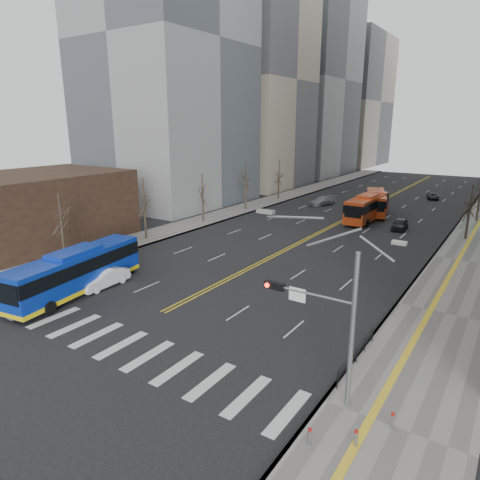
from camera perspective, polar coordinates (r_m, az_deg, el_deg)
name	(u,v)px	position (r m, az deg, el deg)	size (l,w,h in m)	color
ground	(109,340)	(29.62, -17.09, -12.62)	(220.00, 220.00, 0.00)	black
sidewalk_left	(256,205)	(72.84, 2.14, 4.69)	(5.00, 130.00, 0.15)	slate
crosswalk	(109,340)	(29.62, -17.09, -12.61)	(26.70, 4.00, 0.01)	silver
centerline	(371,206)	(75.28, 17.03, 4.32)	(0.55, 100.00, 0.01)	gold
office_towers	(406,63)	(87.67, 21.21, 21.19)	(83.00, 134.00, 58.00)	gray
storefront	(40,207)	(55.44, -25.15, 3.98)	(14.00, 18.00, 8.00)	black
signal_mast	(324,310)	(21.25, 11.18, -9.11)	(5.37, 0.37, 9.39)	gray
pedestrian_railing	(357,352)	(26.29, 15.32, -14.20)	(0.06, 6.06, 1.02)	black
bollards	(353,431)	(21.03, 14.87, -23.42)	(2.87, 3.17, 0.78)	gray
street_trees	(274,189)	(58.50, 4.62, 6.78)	(35.20, 47.20, 7.60)	#31281E
blue_bus	(76,270)	(37.46, -21.00, -3.79)	(4.62, 12.94, 3.67)	#0B2EAC
red_bus_near	(367,206)	(63.73, 16.60, 4.35)	(3.01, 11.92, 3.76)	#D64216
red_bus_far	(376,201)	(69.08, 17.64, 5.00)	(6.01, 11.55, 3.58)	#D64216
car_white	(103,278)	(38.36, -17.76, -4.85)	(1.67, 4.78, 1.57)	white
car_dark_mid	(400,224)	(59.91, 20.55, 1.99)	(1.68, 4.19, 1.43)	black
car_silver	(323,201)	(74.39, 10.97, 5.17)	(2.10, 5.16, 1.50)	#9D9EA2
car_dark_far	(433,196)	(86.35, 24.33, 5.35)	(1.85, 4.01, 1.11)	black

